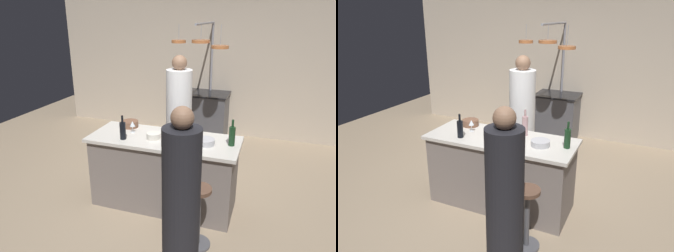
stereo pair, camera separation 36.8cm
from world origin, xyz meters
TOP-DOWN VIEW (x-y plane):
  - ground_plane at (0.00, 0.00)m, footprint 9.00×9.00m
  - back_wall at (0.00, 2.85)m, footprint 6.40×0.16m
  - kitchen_island at (0.00, 0.00)m, footprint 1.80×0.72m
  - stove_range at (0.00, 2.45)m, footprint 0.80×0.64m
  - chef at (-0.09, 0.91)m, footprint 0.37×0.37m
  - bar_stool_right at (0.59, -0.62)m, footprint 0.28×0.28m
  - guest_right at (0.51, -0.99)m, footprint 0.34×0.34m
  - overhead_pot_rack at (0.04, 1.92)m, footprint 0.89×1.34m
  - pepper_mill at (0.08, -0.23)m, footprint 0.05×0.05m
  - wine_bottle_red at (0.79, 0.03)m, footprint 0.07×0.07m
  - wine_bottle_rose at (0.23, 0.20)m, footprint 0.07×0.07m
  - wine_bottle_dark at (-0.44, -0.19)m, footprint 0.07×0.07m
  - wine_glass_near_right_guest at (0.33, -0.22)m, footprint 0.07×0.07m
  - wine_glass_by_chef at (-0.43, 0.05)m, footprint 0.07×0.07m
  - mixing_bowl_steel at (0.51, -0.04)m, footprint 0.22×0.22m
  - mixing_bowl_ceramic at (-0.11, -0.06)m, footprint 0.17×0.17m
  - mixing_bowl_wooden at (-0.55, 0.22)m, footprint 0.21×0.21m

SIDE VIEW (x-z plane):
  - ground_plane at x=0.00m, z-range 0.00..0.00m
  - bar_stool_right at x=0.59m, z-range 0.04..0.72m
  - stove_range at x=0.00m, z-range 0.00..0.89m
  - kitchen_island at x=0.00m, z-range 0.00..0.90m
  - guest_right at x=0.51m, z-range -0.06..1.55m
  - chef at x=-0.09m, z-range -0.06..1.70m
  - mixing_bowl_steel at x=0.51m, z-range 0.90..0.97m
  - mixing_bowl_ceramic at x=-0.11m, z-range 0.90..0.97m
  - mixing_bowl_wooden at x=-0.55m, z-range 0.90..0.98m
  - pepper_mill at x=0.08m, z-range 0.90..1.11m
  - wine_glass_near_right_guest at x=0.33m, z-range 0.93..1.08m
  - wine_glass_by_chef at x=-0.43m, z-range 0.93..1.08m
  - wine_bottle_dark at x=-0.44m, z-range 0.86..1.16m
  - wine_bottle_red at x=0.79m, z-range 0.86..1.17m
  - wine_bottle_rose at x=0.23m, z-range 0.86..1.19m
  - back_wall at x=0.00m, z-range 0.00..2.60m
  - overhead_pot_rack at x=0.04m, z-range 0.60..2.77m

